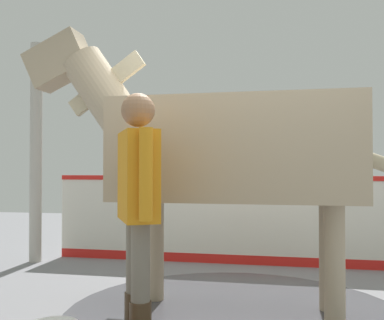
{
  "coord_description": "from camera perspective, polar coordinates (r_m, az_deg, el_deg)",
  "views": [
    {
      "loc": [
        -3.57,
        -0.25,
        1.24
      ],
      "look_at": [
        -0.16,
        0.36,
        1.31
      ],
      "focal_mm": 41.56,
      "sensor_mm": 36.0,
      "label": 1
    }
  ],
  "objects": [
    {
      "name": "wet_patch",
      "position": [
        4.05,
        5.66,
        -18.91
      ],
      "size": [
        2.96,
        2.96,
        0.0
      ],
      "primitive_type": "cylinder",
      "color": "#4C4C54",
      "rests_on": "ground"
    },
    {
      "name": "barrier_wall",
      "position": [
        5.87,
        7.64,
        -8.04
      ],
      "size": [
        0.21,
        5.32,
        1.15
      ],
      "color": "silver",
      "rests_on": "ground"
    },
    {
      "name": "roof_post_near",
      "position": [
        6.31,
        -19.39,
        0.98
      ],
      "size": [
        0.16,
        0.16,
        2.93
      ],
      "primitive_type": "cylinder",
      "color": "#B7B2A8",
      "rests_on": "ground"
    },
    {
      "name": "horse",
      "position": [
        3.87,
        3.65,
        1.46
      ],
      "size": [
        0.91,
        3.48,
        2.53
      ],
      "rotation": [
        0.0,
        0.0,
        1.55
      ],
      "color": "tan",
      "rests_on": "ground"
    },
    {
      "name": "handler",
      "position": [
        3.13,
        -6.97,
        -4.9
      ],
      "size": [
        0.64,
        0.43,
        1.77
      ],
      "rotation": [
        0.0,
        0.0,
        5.18
      ],
      "color": "#47331E",
      "rests_on": "ground"
    }
  ]
}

